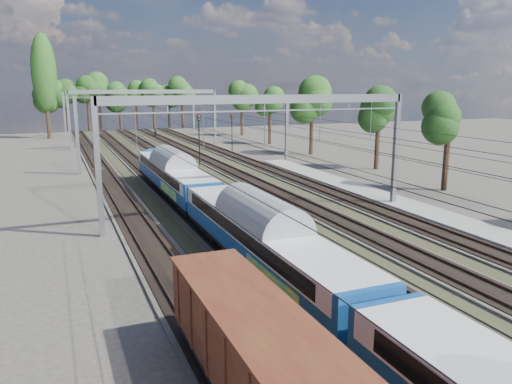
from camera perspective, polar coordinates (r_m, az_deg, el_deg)
name	(u,v)px	position (r m, az deg, el deg)	size (l,w,h in m)	color
track_bed	(206,182)	(50.63, -5.75, 1.15)	(21.00, 130.00, 0.34)	#47423A
platform	(496,236)	(35.82, 25.72, -4.52)	(3.00, 70.00, 0.30)	gray
catenary	(188,115)	(57.32, -7.79, 8.72)	(25.65, 130.00, 9.00)	slate
tree_belt	(167,95)	(95.99, -10.14, 10.81)	(40.56, 96.92, 11.95)	black
poplar	(44,73)	(100.73, -23.08, 12.42)	(4.40, 4.40, 19.04)	black
emu_train	(265,232)	(25.18, 0.98, -4.54)	(2.83, 59.96, 4.14)	black
freight_boxcar	(267,367)	(14.73, 1.22, -19.37)	(2.57, 12.41, 3.20)	black
worker	(156,133)	(95.57, -11.41, 6.59)	(0.66, 0.43, 1.82)	black
signal_near	(199,134)	(60.80, -6.52, 6.63)	(0.39, 0.36, 6.25)	black
signal_far	(232,128)	(74.89, -2.77, 7.33)	(0.39, 0.37, 5.49)	black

